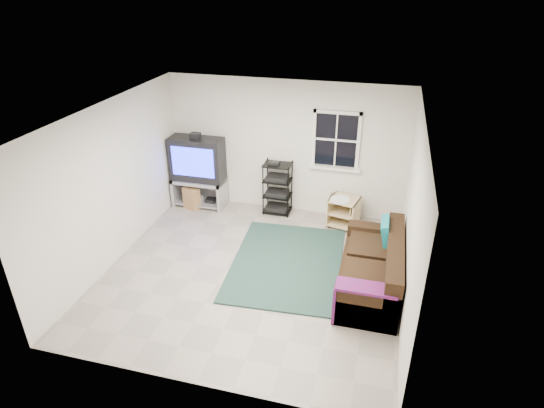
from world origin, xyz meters
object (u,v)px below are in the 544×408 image
(side_table_right, at_px, (344,209))
(tv_unit, at_px, (198,166))
(av_rack, at_px, (278,191))
(side_table_left, at_px, (341,210))
(sofa, at_px, (373,270))

(side_table_right, bearing_deg, tv_unit, 177.97)
(av_rack, bearing_deg, side_table_left, -5.18)
(tv_unit, distance_m, side_table_right, 3.00)
(tv_unit, xyz_separation_m, side_table_right, (2.95, -0.10, -0.52))
(av_rack, relative_size, sofa, 0.54)
(side_table_right, bearing_deg, av_rack, 172.55)
(av_rack, bearing_deg, tv_unit, -177.53)
(side_table_left, distance_m, side_table_right, 0.10)
(side_table_left, xyz_separation_m, sofa, (0.71, -1.89, 0.04))
(sofa, bearing_deg, side_table_right, 109.41)
(tv_unit, height_order, side_table_left, tv_unit)
(tv_unit, height_order, side_table_right, tv_unit)
(av_rack, height_order, sofa, av_rack)
(side_table_right, relative_size, sofa, 0.31)
(tv_unit, xyz_separation_m, sofa, (3.60, -1.94, -0.53))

